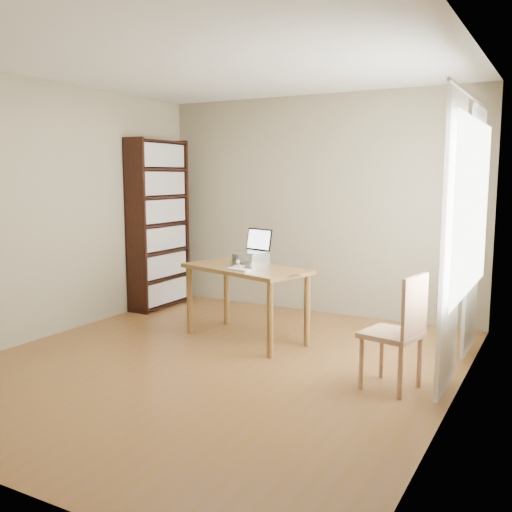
{
  "coord_description": "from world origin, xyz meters",
  "views": [
    {
      "loc": [
        2.66,
        -4.11,
        1.66
      ],
      "look_at": [
        -0.01,
        0.76,
        0.87
      ],
      "focal_mm": 40.0,
      "sensor_mm": 36.0,
      "label": 1
    }
  ],
  "objects_px": {
    "desk": "(246,277)",
    "laptop": "(253,246)",
    "keyboard": "(240,269)",
    "chair": "(401,328)",
    "cat": "(251,260)",
    "bookshelf": "(159,224)"
  },
  "relations": [
    {
      "from": "laptop",
      "to": "bookshelf",
      "type": "bearing_deg",
      "value": 175.87
    },
    {
      "from": "keyboard",
      "to": "chair",
      "type": "relative_size",
      "value": 0.32
    },
    {
      "from": "desk",
      "to": "chair",
      "type": "bearing_deg",
      "value": -3.65
    },
    {
      "from": "cat",
      "to": "desk",
      "type": "bearing_deg",
      "value": -82.08
    },
    {
      "from": "desk",
      "to": "cat",
      "type": "xyz_separation_m",
      "value": [
        -0.0,
        0.11,
        0.17
      ]
    },
    {
      "from": "desk",
      "to": "cat",
      "type": "distance_m",
      "value": 0.2
    },
    {
      "from": "desk",
      "to": "keyboard",
      "type": "xyz_separation_m",
      "value": [
        0.06,
        -0.22,
        0.12
      ]
    },
    {
      "from": "desk",
      "to": "laptop",
      "type": "xyz_separation_m",
      "value": [
        0.0,
        0.14,
        0.3
      ]
    },
    {
      "from": "bookshelf",
      "to": "cat",
      "type": "xyz_separation_m",
      "value": [
        1.7,
        -0.66,
        -0.24
      ]
    },
    {
      "from": "desk",
      "to": "chair",
      "type": "xyz_separation_m",
      "value": [
        1.73,
        -0.62,
        -0.15
      ]
    },
    {
      "from": "desk",
      "to": "keyboard",
      "type": "bearing_deg",
      "value": -59.26
    },
    {
      "from": "bookshelf",
      "to": "chair",
      "type": "height_order",
      "value": "bookshelf"
    },
    {
      "from": "keyboard",
      "to": "bookshelf",
      "type": "bearing_deg",
      "value": 166.73
    },
    {
      "from": "desk",
      "to": "bookshelf",
      "type": "bearing_deg",
      "value": 171.86
    },
    {
      "from": "cat",
      "to": "chair",
      "type": "relative_size",
      "value": 0.51
    },
    {
      "from": "desk",
      "to": "laptop",
      "type": "relative_size",
      "value": 3.68
    },
    {
      "from": "keyboard",
      "to": "cat",
      "type": "height_order",
      "value": "cat"
    },
    {
      "from": "desk",
      "to": "laptop",
      "type": "bearing_deg",
      "value": 106.23
    },
    {
      "from": "bookshelf",
      "to": "laptop",
      "type": "height_order",
      "value": "bookshelf"
    },
    {
      "from": "laptop",
      "to": "keyboard",
      "type": "height_order",
      "value": "laptop"
    },
    {
      "from": "laptop",
      "to": "keyboard",
      "type": "relative_size",
      "value": 1.29
    },
    {
      "from": "laptop",
      "to": "chair",
      "type": "xyz_separation_m",
      "value": [
        1.73,
        -0.76,
        -0.45
      ]
    }
  ]
}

